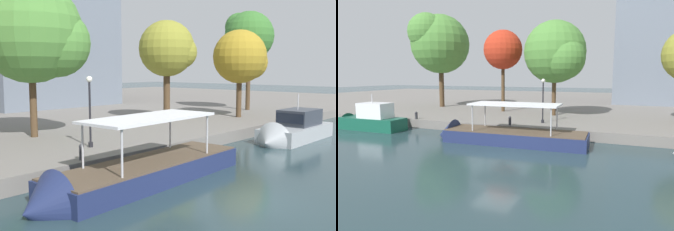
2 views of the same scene
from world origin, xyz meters
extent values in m
plane|color=#23383D|center=(0.00, 0.00, 0.00)|extent=(220.00, 220.00, 0.00)
cube|color=navy|center=(-0.64, 5.03, 0.24)|extent=(11.03, 3.51, 1.38)
cone|color=navy|center=(-6.58, 4.76, 0.24)|extent=(1.52, 2.77, 2.70)
cube|color=brown|center=(-0.64, 5.03, 0.97)|extent=(10.80, 3.35, 0.08)
cylinder|color=#B2B2B7|center=(-3.58, 3.69, 1.99)|extent=(0.10, 0.10, 1.95)
cylinder|color=#B2B2B7|center=(-3.69, 6.09, 1.99)|extent=(0.10, 0.10, 1.95)
cylinder|color=#B2B2B7|center=(2.41, 3.97, 1.99)|extent=(0.10, 0.10, 1.95)
cylinder|color=#B2B2B7|center=(2.30, 6.37, 1.99)|extent=(0.10, 0.10, 1.95)
cube|color=silver|center=(-0.64, 5.03, 3.02)|extent=(6.88, 3.08, 0.12)
cube|color=#9EA3A8|center=(14.70, 4.76, 0.37)|extent=(7.43, 2.78, 1.40)
cone|color=#9EA3A8|center=(10.58, 4.77, 0.37)|extent=(1.20, 2.63, 2.63)
cube|color=#2D333D|center=(15.25, 4.76, 1.66)|extent=(3.35, 2.22, 1.19)
cube|color=black|center=(13.95, 4.76, 1.72)|extent=(0.89, 2.08, 0.71)
cylinder|color=silver|center=(14.88, 4.76, 2.84)|extent=(0.08, 0.08, 1.17)
cylinder|color=#2D2D33|center=(-2.28, 8.14, 1.13)|extent=(0.24, 0.24, 0.61)
sphere|color=#2D2D33|center=(-2.28, 8.14, 1.50)|extent=(0.26, 0.26, 0.26)
cylinder|color=black|center=(0.05, 10.48, 2.69)|extent=(0.12, 0.12, 3.73)
sphere|color=white|center=(0.05, 10.48, 4.71)|extent=(0.35, 0.35, 0.35)
cylinder|color=black|center=(0.05, 10.48, 0.98)|extent=(0.26, 0.26, 0.30)
cylinder|color=#4C3823|center=(-0.24, 16.11, 3.00)|extent=(0.46, 0.46, 4.35)
sphere|color=#4C8438|center=(-0.24, 16.11, 7.68)|extent=(6.66, 6.66, 6.66)
sphere|color=#4C8438|center=(-0.07, 15.16, 7.67)|extent=(3.86, 3.86, 3.86)
sphere|color=#4C8438|center=(0.95, 15.06, 6.96)|extent=(4.45, 4.45, 4.45)
cylinder|color=#4C3823|center=(18.30, 12.02, 2.70)|extent=(0.49, 0.49, 3.75)
sphere|color=olive|center=(18.30, 12.02, 6.42)|extent=(4.93, 4.93, 4.93)
sphere|color=olive|center=(19.11, 11.35, 5.91)|extent=(3.14, 3.14, 3.14)
sphere|color=olive|center=(19.48, 12.92, 7.09)|extent=(3.16, 3.16, 3.16)
cylinder|color=#4C3823|center=(12.32, 15.66, 3.03)|extent=(0.58, 0.58, 4.40)
sphere|color=olive|center=(12.32, 15.66, 7.05)|extent=(4.86, 4.86, 4.86)
sphere|color=olive|center=(11.57, 16.08, 6.46)|extent=(2.82, 2.82, 2.82)
sphere|color=olive|center=(13.00, 14.62, 6.73)|extent=(2.81, 2.81, 2.81)
cylinder|color=#4C3823|center=(24.73, 14.89, 3.83)|extent=(0.48, 0.48, 6.01)
sphere|color=#38702D|center=(24.73, 14.89, 8.82)|extent=(5.30, 5.30, 5.30)
sphere|color=#38702D|center=(24.50, 16.05, 9.86)|extent=(3.01, 3.01, 3.01)
sphere|color=#38702D|center=(24.37, 15.03, 9.27)|extent=(2.58, 2.58, 2.58)
camera|label=1|loc=(-13.91, -7.99, 5.27)|focal=43.09mm
camera|label=2|loc=(7.13, -15.80, 5.20)|focal=31.62mm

